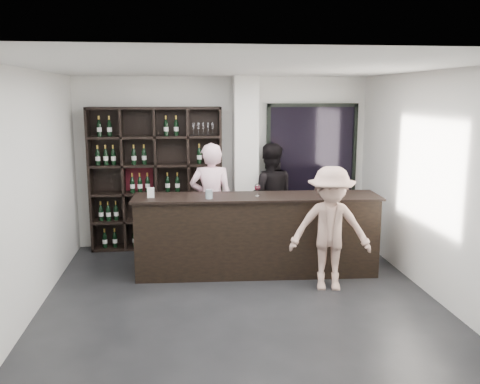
{
  "coord_description": "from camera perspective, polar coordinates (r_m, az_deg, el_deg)",
  "views": [
    {
      "loc": [
        -0.69,
        -5.97,
        2.59
      ],
      "look_at": [
        0.11,
        1.1,
        1.23
      ],
      "focal_mm": 38.0,
      "sensor_mm": 36.0,
      "label": 1
    }
  ],
  "objects": [
    {
      "name": "napkin_stack",
      "position": [
        7.58,
        9.89,
        -0.07
      ],
      "size": [
        0.17,
        0.17,
        0.02
      ],
      "primitive_type": "cube",
      "rotation": [
        0.0,
        0.0,
        0.41
      ],
      "color": "white",
      "rests_on": "tasting_counter"
    },
    {
      "name": "wine_glass",
      "position": [
        7.24,
        1.96,
        0.31
      ],
      "size": [
        0.09,
        0.09,
        0.2
      ],
      "primitive_type": null,
      "rotation": [
        0.0,
        0.0,
        -0.01
      ],
      "color": "white",
      "rests_on": "tasting_counter"
    },
    {
      "name": "glass_panel",
      "position": [
        9.03,
        8.01,
        3.15
      ],
      "size": [
        1.6,
        0.08,
        2.1
      ],
      "color": "black",
      "rests_on": "floor"
    },
    {
      "name": "card_stand",
      "position": [
        7.25,
        -10.0,
        -0.07
      ],
      "size": [
        0.1,
        0.05,
        0.14
      ],
      "primitive_type": "cube",
      "rotation": [
        0.0,
        0.0,
        -0.07
      ],
      "color": "white",
      "rests_on": "tasting_counter"
    },
    {
      "name": "structural_column",
      "position": [
        8.58,
        0.6,
        3.2
      ],
      "size": [
        0.4,
        0.4,
        2.9
      ],
      "primitive_type": "cube",
      "color": "silver",
      "rests_on": "floor"
    },
    {
      "name": "wine_shelf",
      "position": [
        8.66,
        -9.38,
        1.45
      ],
      "size": [
        2.2,
        0.35,
        2.4
      ],
      "primitive_type": null,
      "color": "black",
      "rests_on": "floor"
    },
    {
      "name": "floor",
      "position": [
        6.55,
        0.17,
        -12.5
      ],
      "size": [
        5.0,
        5.5,
        0.01
      ],
      "primitive_type": "cube",
      "color": "black",
      "rests_on": "ground"
    },
    {
      "name": "tasting_counter",
      "position": [
        7.43,
        1.88,
        -4.83
      ],
      "size": [
        3.54,
        0.73,
        1.17
      ],
      "rotation": [
        0.0,
        0.0,
        -0.05
      ],
      "color": "black",
      "rests_on": "floor"
    },
    {
      "name": "taster_pink",
      "position": [
        8.01,
        -3.23,
        -1.12
      ],
      "size": [
        0.73,
        0.53,
        1.87
      ],
      "primitive_type": "imported",
      "rotation": [
        0.0,
        0.0,
        3.01
      ],
      "color": "#FFC6D6",
      "rests_on": "floor"
    },
    {
      "name": "taster_black",
      "position": [
        8.67,
        3.3,
        -0.44
      ],
      "size": [
        0.94,
        0.77,
        1.8
      ],
      "primitive_type": "imported",
      "rotation": [
        0.0,
        0.0,
        3.04
      ],
      "color": "black",
      "rests_on": "floor"
    },
    {
      "name": "customer",
      "position": [
        6.89,
        10.1,
        -4.08
      ],
      "size": [
        1.18,
        0.8,
        1.67
      ],
      "primitive_type": "imported",
      "rotation": [
        0.0,
        0.0,
        -0.18
      ],
      "color": "tan",
      "rests_on": "floor"
    },
    {
      "name": "spit_cup",
      "position": [
        7.08,
        -3.5,
        -0.23
      ],
      "size": [
        0.11,
        0.11,
        0.13
      ],
      "primitive_type": "cylinder",
      "rotation": [
        0.0,
        0.0,
        -0.11
      ],
      "color": "silver",
      "rests_on": "tasting_counter"
    }
  ]
}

